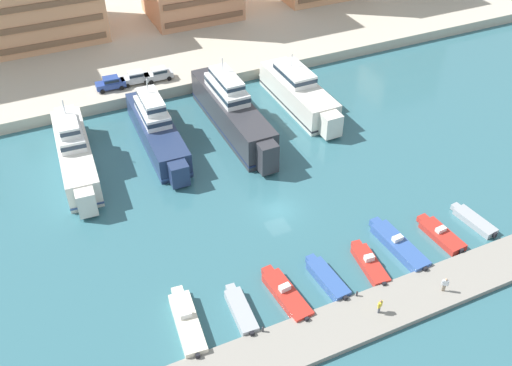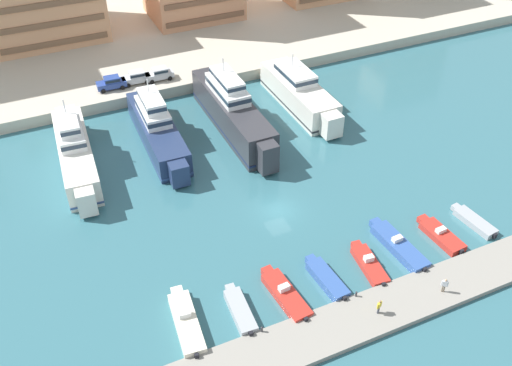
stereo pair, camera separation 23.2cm
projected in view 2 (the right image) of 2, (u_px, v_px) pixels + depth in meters
ground_plane at (278, 210)px, 63.21m from camera, size 400.00×400.00×0.00m
quay_promenade at (131, 5)px, 107.76m from camera, size 180.00×70.00×1.66m
pier_dock at (359, 319)px, 51.28m from camera, size 120.00×4.84×0.55m
yacht_ivory_far_left at (75, 151)px, 67.96m from camera, size 4.78×19.63×8.14m
yacht_navy_left at (157, 128)px, 72.02m from camera, size 4.39×19.75×8.04m
yacht_charcoal_mid_left at (233, 111)px, 74.28m from camera, size 4.20×22.31×9.05m
yacht_ivory_center_left at (300, 93)px, 79.27m from camera, size 4.61×18.69×6.93m
motorboat_cream_far_left at (186, 322)px, 50.64m from camera, size 2.60×8.02×1.60m
motorboat_grey_left at (240, 311)px, 51.75m from camera, size 1.89×6.13×0.92m
motorboat_red_mid_left at (285, 294)px, 53.25m from camera, size 2.43×7.42×1.40m
motorboat_blue_center_left at (327, 279)px, 54.74m from camera, size 2.05×6.32×0.92m
motorboat_red_center at (369, 264)px, 56.31m from camera, size 2.28×6.33×1.30m
motorboat_blue_center_right at (398, 246)px, 58.22m from camera, size 2.43×8.38×1.39m
motorboat_red_mid_right at (441, 235)px, 59.53m from camera, size 2.31×6.28×1.20m
motorboat_grey_right at (474, 221)px, 61.25m from camera, size 2.17×5.92×0.81m
car_blue_far_left at (112, 82)px, 80.51m from camera, size 4.17×2.05×1.80m
car_silver_left at (136, 77)px, 81.76m from camera, size 4.16×2.05×1.80m
car_silver_mid_left at (159, 73)px, 82.60m from camera, size 4.11×1.95×1.80m
pedestrian_near_edge at (445, 284)px, 52.78m from camera, size 0.53×0.46×1.68m
pedestrian_mid_deck at (379, 306)px, 50.85m from camera, size 0.60×0.38×1.66m
bollard_west at (262, 329)px, 49.66m from camera, size 0.20×0.20×0.61m
bollard_west_mid at (356, 294)px, 52.77m from camera, size 0.20×0.20×0.61m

